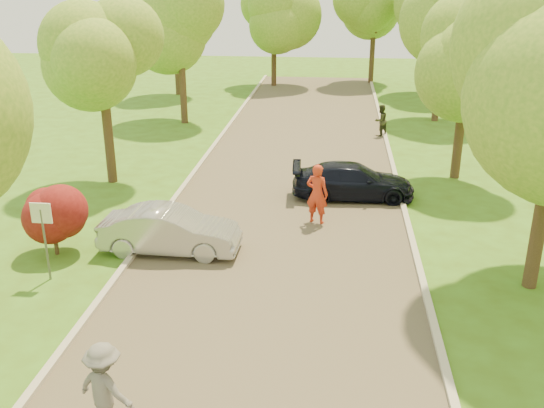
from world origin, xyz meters
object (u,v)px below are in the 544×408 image
at_px(dark_sedan, 353,181).
at_px(person_olive, 381,121).
at_px(street_sign, 43,225).
at_px(skateboarder, 105,388).
at_px(person_striped, 317,194).
at_px(silver_sedan, 170,231).

height_order(dark_sedan, person_olive, person_olive).
distance_m(street_sign, skateboarder, 6.58).
distance_m(skateboarder, person_striped, 10.62).
bearing_deg(person_striped, person_olive, -84.38).
bearing_deg(street_sign, person_striped, 34.12).
xyz_separation_m(street_sign, dark_sedan, (8.10, 7.18, -0.93)).
bearing_deg(person_striped, street_sign, 52.83).
bearing_deg(dark_sedan, skateboarder, 157.41).
bearing_deg(person_olive, skateboarder, 30.19).
bearing_deg(person_olive, person_striped, 32.40).
xyz_separation_m(skateboarder, person_striped, (3.24, 10.11, 0.02)).
bearing_deg(skateboarder, dark_sedan, -89.31).
relative_size(dark_sedan, person_olive, 2.79).
xyz_separation_m(silver_sedan, person_olive, (6.84, 14.26, 0.12)).
bearing_deg(skateboarder, person_striped, -87.69).
distance_m(person_striped, person_olive, 11.92).
distance_m(street_sign, dark_sedan, 10.87).
height_order(skateboarder, person_olive, skateboarder).
bearing_deg(dark_sedan, person_olive, -12.56).
bearing_deg(person_olive, street_sign, 14.97).
relative_size(dark_sedan, person_striped, 2.19).
xyz_separation_m(street_sign, person_olive, (9.60, 16.29, -0.78)).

